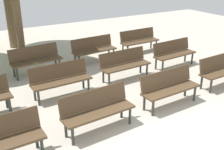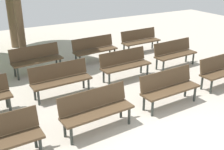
{
  "view_description": "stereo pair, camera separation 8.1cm",
  "coord_description": "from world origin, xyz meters",
  "views": [
    {
      "loc": [
        -3.49,
        -3.07,
        3.4
      ],
      "look_at": [
        0.0,
        2.84,
        0.55
      ],
      "focal_mm": 44.74,
      "sensor_mm": 36.0,
      "label": 1
    },
    {
      "loc": [
        -3.42,
        -3.11,
        3.4
      ],
      "look_at": [
        0.0,
        2.84,
        0.55
      ],
      "focal_mm": 44.74,
      "sensor_mm": 36.0,
      "label": 2
    }
  ],
  "objects": [
    {
      "name": "ground_plane",
      "position": [
        0.0,
        0.0,
        0.0
      ],
      "size": [
        24.0,
        24.0,
        0.0
      ],
      "primitive_type": "plane",
      "color": "#B2A899"
    },
    {
      "name": "bench_r0_c1",
      "position": [
        -1.14,
        1.53,
        0.5
      ],
      "size": [
        1.62,
        0.57,
        0.87
      ],
      "rotation": [
        0.0,
        0.0,
        0.05
      ],
      "color": "#4C3823",
      "rests_on": "ground_plane"
    },
    {
      "name": "bench_r0_c2",
      "position": [
        0.91,
        1.6,
        0.5
      ],
      "size": [
        1.62,
        0.54,
        0.87
      ],
      "rotation": [
        0.0,
        0.0,
        0.04
      ],
      "color": "#4C3823",
      "rests_on": "ground_plane"
    },
    {
      "name": "bench_r0_c3",
      "position": [
        3.03,
        1.76,
        0.5
      ],
      "size": [
        1.62,
        0.55,
        0.87
      ],
      "rotation": [
        0.0,
        0.0,
        0.04
      ],
      "color": "#4C3823",
      "rests_on": "ground_plane"
    },
    {
      "name": "bench_r1_c1",
      "position": [
        -1.22,
        3.44,
        0.5
      ],
      "size": [
        1.61,
        0.52,
        0.87
      ],
      "rotation": [
        0.0,
        0.0,
        0.03
      ],
      "color": "#4C3823",
      "rests_on": "ground_plane"
    },
    {
      "name": "bench_r1_c2",
      "position": [
        0.86,
        3.55,
        0.5
      ],
      "size": [
        1.62,
        0.55,
        0.87
      ],
      "rotation": [
        0.0,
        0.0,
        0.04
      ],
      "color": "#4C3823",
      "rests_on": "ground_plane"
    },
    {
      "name": "bench_r1_c3",
      "position": [
        2.89,
        3.62,
        0.5
      ],
      "size": [
        1.63,
        0.57,
        0.87
      ],
      "rotation": [
        0.0,
        0.0,
        0.06
      ],
      "color": "#4C3823",
      "rests_on": "ground_plane"
    },
    {
      "name": "bench_r2_c1",
      "position": [
        -1.33,
        5.35,
        0.5
      ],
      "size": [
        1.63,
        0.61,
        0.87
      ],
      "rotation": [
        0.0,
        0.0,
        0.08
      ],
      "color": "#4C3823",
      "rests_on": "ground_plane"
    },
    {
      "name": "bench_r2_c2",
      "position": [
        0.76,
        5.41,
        0.5
      ],
      "size": [
        1.62,
        0.57,
        0.87
      ],
      "rotation": [
        0.0,
        0.0,
        0.06
      ],
      "color": "#4C3823",
      "rests_on": "ground_plane"
    },
    {
      "name": "bench_r2_c3",
      "position": [
        2.82,
        5.54,
        0.5
      ],
      "size": [
        1.61,
        0.53,
        0.87
      ],
      "rotation": [
        0.0,
        0.0,
        0.03
      ],
      "color": "#4C3823",
      "rests_on": "ground_plane"
    }
  ]
}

